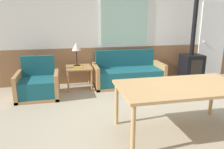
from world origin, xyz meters
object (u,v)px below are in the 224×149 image
dining_table (181,90)px  table_lamp (76,48)px  couch (128,75)px  side_table (79,70)px  armchair (38,86)px  wood_stove (192,62)px

dining_table → table_lamp: bearing=118.6°
couch → dining_table: size_ratio=0.94×
couch → side_table: couch is taller
couch → table_lamp: 1.45m
table_lamp → armchair: bearing=-149.5°
couch → side_table: size_ratio=2.89×
side_table → dining_table: dining_table is taller
table_lamp → wood_stove: 3.00m
side_table → armchair: bearing=-155.7°
wood_stove → armchair: bearing=-175.0°
couch → wood_stove: 1.73m
dining_table → wood_stove: size_ratio=0.77×
dining_table → wood_stove: wood_stove is taller
dining_table → wood_stove: (1.61, 2.31, -0.13)m
side_table → wood_stove: size_ratio=0.25×
table_lamp → wood_stove: (2.96, -0.18, -0.43)m
armchair → table_lamp: bearing=25.5°
armchair → side_table: armchair is taller
side_table → dining_table: (1.32, -2.38, 0.22)m
side_table → wood_stove: bearing=-1.4°
armchair → dining_table: (2.23, -1.98, 0.42)m
couch → wood_stove: (1.70, -0.08, 0.29)m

